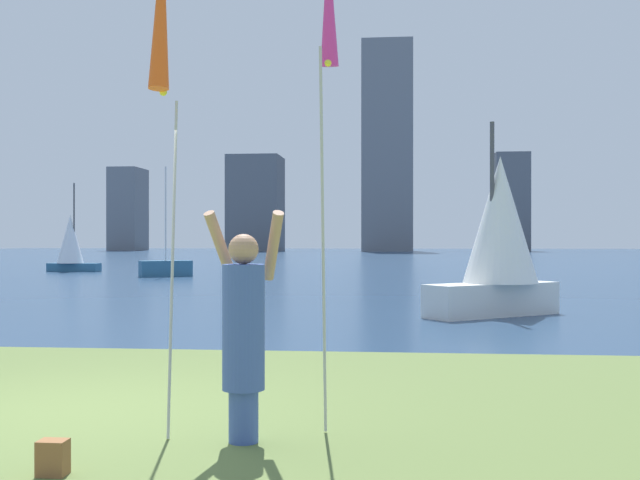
{
  "coord_description": "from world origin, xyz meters",
  "views": [
    {
      "loc": [
        3.06,
        -7.06,
        1.6
      ],
      "look_at": [
        1.71,
        6.3,
        1.58
      ],
      "focal_mm": 44.33,
      "sensor_mm": 36.0,
      "label": 1
    }
  ],
  "objects_px": {
    "person": "(244,328)",
    "sailboat_2": "(166,268)",
    "sailboat_0": "(71,243)",
    "sailboat_3": "(498,237)",
    "kite_flag_left": "(161,15)",
    "kite_flag_right": "(328,14)",
    "bag": "(53,458)"
  },
  "relations": [
    {
      "from": "kite_flag_left",
      "to": "person",
      "type": "bearing_deg",
      "value": 14.51
    },
    {
      "from": "sailboat_0",
      "to": "sailboat_2",
      "type": "relative_size",
      "value": 0.93
    },
    {
      "from": "sailboat_2",
      "to": "kite_flag_right",
      "type": "bearing_deg",
      "value": -70.3
    },
    {
      "from": "kite_flag_left",
      "to": "bag",
      "type": "xyz_separation_m",
      "value": [
        -0.5,
        -0.84,
        -3.22
      ]
    },
    {
      "from": "person",
      "to": "sailboat_3",
      "type": "xyz_separation_m",
      "value": [
        3.28,
        10.61,
        0.75
      ]
    },
    {
      "from": "kite_flag_left",
      "to": "sailboat_0",
      "type": "xyz_separation_m",
      "value": [
        -14.06,
        31.01,
        -1.97
      ]
    },
    {
      "from": "kite_flag_right",
      "to": "sailboat_3",
      "type": "distance_m",
      "value": 10.51
    },
    {
      "from": "sailboat_2",
      "to": "kite_flag_left",
      "type": "bearing_deg",
      "value": -73.25
    },
    {
      "from": "sailboat_0",
      "to": "sailboat_3",
      "type": "xyz_separation_m",
      "value": [
        17.96,
        -20.24,
        0.28
      ]
    },
    {
      "from": "kite_flag_left",
      "to": "sailboat_3",
      "type": "height_order",
      "value": "kite_flag_left"
    },
    {
      "from": "bag",
      "to": "sailboat_0",
      "type": "bearing_deg",
      "value": 113.07
    },
    {
      "from": "kite_flag_right",
      "to": "sailboat_2",
      "type": "xyz_separation_m",
      "value": [
        -9.19,
        25.66,
        -3.16
      ]
    },
    {
      "from": "person",
      "to": "sailboat_2",
      "type": "height_order",
      "value": "sailboat_2"
    },
    {
      "from": "kite_flag_right",
      "to": "bag",
      "type": "relative_size",
      "value": 17.57
    },
    {
      "from": "kite_flag_left",
      "to": "sailboat_2",
      "type": "bearing_deg",
      "value": 106.75
    },
    {
      "from": "kite_flag_left",
      "to": "kite_flag_right",
      "type": "bearing_deg",
      "value": 32.3
    },
    {
      "from": "kite_flag_left",
      "to": "bag",
      "type": "distance_m",
      "value": 3.36
    },
    {
      "from": "sailboat_2",
      "to": "sailboat_0",
      "type": "bearing_deg",
      "value": 143.2
    },
    {
      "from": "person",
      "to": "sailboat_0",
      "type": "bearing_deg",
      "value": 121.88
    },
    {
      "from": "kite_flag_left",
      "to": "sailboat_0",
      "type": "distance_m",
      "value": 34.1
    },
    {
      "from": "sailboat_3",
      "to": "bag",
      "type": "bearing_deg",
      "value": -110.75
    },
    {
      "from": "sailboat_3",
      "to": "sailboat_2",
      "type": "bearing_deg",
      "value": 127.11
    },
    {
      "from": "person",
      "to": "bag",
      "type": "bearing_deg",
      "value": -131.75
    },
    {
      "from": "sailboat_0",
      "to": "sailboat_3",
      "type": "height_order",
      "value": "sailboat_0"
    },
    {
      "from": "kite_flag_left",
      "to": "bag",
      "type": "height_order",
      "value": "kite_flag_left"
    },
    {
      "from": "kite_flag_left",
      "to": "sailboat_2",
      "type": "xyz_separation_m",
      "value": [
        -7.96,
        26.44,
        -2.97
      ]
    },
    {
      "from": "sailboat_3",
      "to": "kite_flag_right",
      "type": "bearing_deg",
      "value": -104.95
    },
    {
      "from": "bag",
      "to": "kite_flag_left",
      "type": "bearing_deg",
      "value": 59.25
    },
    {
      "from": "sailboat_2",
      "to": "sailboat_3",
      "type": "height_order",
      "value": "sailboat_2"
    },
    {
      "from": "person",
      "to": "sailboat_2",
      "type": "bearing_deg",
      "value": 114.5
    },
    {
      "from": "sailboat_0",
      "to": "kite_flag_right",
      "type": "bearing_deg",
      "value": -63.16
    },
    {
      "from": "sailboat_0",
      "to": "kite_flag_left",
      "type": "bearing_deg",
      "value": -65.6
    }
  ]
}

